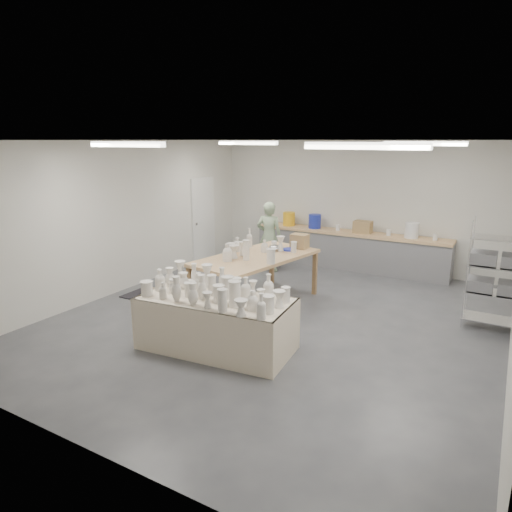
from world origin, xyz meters
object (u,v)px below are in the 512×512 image
Objects in this scene: drying_table at (216,320)px; work_table at (259,255)px; red_stool at (274,256)px; potter at (269,237)px.

work_table is at bearing 96.47° from drying_table.
red_stool is (-1.29, 4.31, -0.15)m from drying_table.
potter is 0.59m from red_stool.
potter is (-0.85, 1.99, -0.10)m from work_table.
potter is at bearing 123.83° from work_table.
potter is (-1.29, 4.04, 0.37)m from drying_table.
red_stool is (0.00, 0.27, -0.53)m from potter.
work_table is at bearing 99.19° from potter.
work_table is 2.16m from potter.
potter is 3.71× the size of red_stool.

